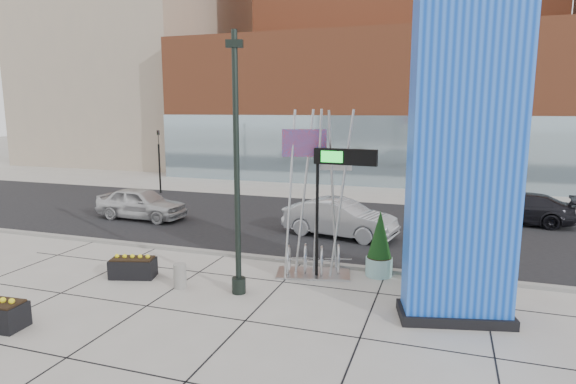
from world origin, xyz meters
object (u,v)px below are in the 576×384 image
(blue_pylon, at_px, (465,144))
(overhead_street_sign, at_px, (340,168))
(lamp_post, at_px, (237,191))
(car_white_west, at_px, (141,204))
(car_silver_mid, at_px, (340,218))
(public_art_sculpture, at_px, (314,233))
(concrete_bollard, at_px, (180,276))

(blue_pylon, distance_m, overhead_street_sign, 4.16)
(lamp_post, relative_size, overhead_street_sign, 1.79)
(car_white_west, xyz_separation_m, car_silver_mid, (10.12, -0.18, 0.02))
(blue_pylon, relative_size, lamp_post, 1.25)
(public_art_sculpture, relative_size, concrete_bollard, 7.14)
(car_white_west, distance_m, car_silver_mid, 10.12)
(car_white_west, bearing_deg, overhead_street_sign, -113.60)
(concrete_bollard, bearing_deg, car_silver_mid, 66.03)
(car_white_west, bearing_deg, public_art_sculpture, -114.57)
(overhead_street_sign, distance_m, car_silver_mid, 6.04)
(concrete_bollard, distance_m, overhead_street_sign, 5.96)
(concrete_bollard, bearing_deg, overhead_street_sign, 27.09)
(public_art_sculpture, bearing_deg, car_silver_mid, 79.20)
(lamp_post, relative_size, car_white_west, 1.64)
(concrete_bollard, bearing_deg, car_white_west, 131.51)
(lamp_post, distance_m, overhead_street_sign, 3.34)
(lamp_post, xyz_separation_m, car_silver_mid, (1.45, 7.30, -2.30))
(blue_pylon, xyz_separation_m, overhead_street_sign, (-3.55, 1.96, -0.95))
(blue_pylon, height_order, car_silver_mid, blue_pylon)
(overhead_street_sign, relative_size, car_white_west, 0.92)
(blue_pylon, height_order, public_art_sculpture, blue_pylon)
(concrete_bollard, xyz_separation_m, overhead_street_sign, (4.44, 2.27, 3.25))
(car_white_west, bearing_deg, car_silver_mid, -88.95)
(blue_pylon, relative_size, public_art_sculpture, 1.74)
(blue_pylon, distance_m, car_silver_mid, 9.36)
(blue_pylon, relative_size, concrete_bollard, 12.41)
(blue_pylon, relative_size, car_white_west, 2.06)
(overhead_street_sign, xyz_separation_m, car_white_west, (-11.23, 5.40, -2.85))
(concrete_bollard, height_order, car_white_west, car_white_west)
(lamp_post, distance_m, car_silver_mid, 7.79)
(lamp_post, distance_m, public_art_sculpture, 3.29)
(car_silver_mid, bearing_deg, public_art_sculpture, -166.46)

